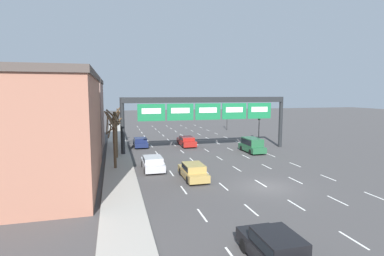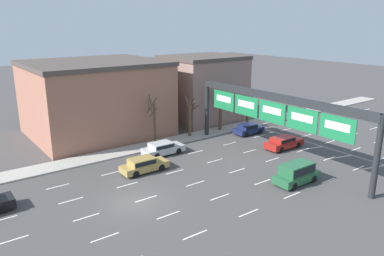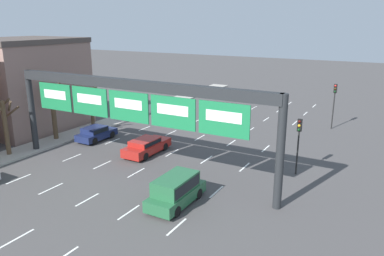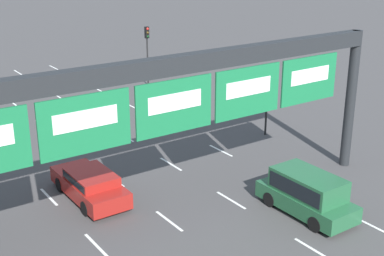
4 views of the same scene
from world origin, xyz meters
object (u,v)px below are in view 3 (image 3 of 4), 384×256
(traffic_light_mid_block, at_px, (334,97))
(tree_bare_furthest, at_px, (53,108))
(suv_green, at_px, (176,189))
(car_navy, at_px, (96,133))
(tree_bare_third, at_px, (92,104))
(sign_gantry, at_px, (131,99))
(tree_bare_second, at_px, (6,123))
(traffic_light_near_gantry, at_px, (299,135))
(car_red, at_px, (146,146))

(traffic_light_mid_block, height_order, tree_bare_furthest, tree_bare_furthest)
(suv_green, height_order, traffic_light_mid_block, traffic_light_mid_block)
(suv_green, distance_m, traffic_light_mid_block, 23.05)
(car_navy, xyz_separation_m, tree_bare_third, (-3.43, 3.29, 1.82))
(sign_gantry, height_order, tree_bare_third, sign_gantry)
(sign_gantry, height_order, car_navy, sign_gantry)
(traffic_light_mid_block, bearing_deg, car_navy, -141.29)
(sign_gantry, bearing_deg, tree_bare_second, -170.63)
(car_navy, relative_size, traffic_light_mid_block, 0.84)
(sign_gantry, height_order, traffic_light_mid_block, sign_gantry)
(traffic_light_near_gantry, bearing_deg, tree_bare_second, -160.73)
(sign_gantry, distance_m, tree_bare_third, 14.49)
(tree_bare_second, bearing_deg, tree_bare_third, 90.48)
(tree_bare_second, distance_m, tree_bare_third, 10.00)
(car_red, relative_size, suv_green, 1.08)
(car_red, relative_size, tree_bare_second, 0.94)
(sign_gantry, bearing_deg, tree_bare_furthest, 165.47)
(car_navy, distance_m, suv_green, 15.24)
(traffic_light_near_gantry, distance_m, tree_bare_third, 22.14)
(car_red, distance_m, car_navy, 6.46)
(traffic_light_mid_block, distance_m, tree_bare_second, 30.95)
(sign_gantry, relative_size, traffic_light_near_gantry, 5.23)
(car_navy, bearing_deg, sign_gantry, -30.38)
(sign_gantry, xyz_separation_m, tree_bare_third, (-11.62, 8.09, -3.08))
(tree_bare_third, bearing_deg, traffic_light_mid_block, 27.87)
(tree_bare_second, height_order, tree_bare_furthest, tree_bare_furthest)
(car_navy, relative_size, tree_bare_second, 0.78)
(sign_gantry, relative_size, tree_bare_furthest, 3.99)
(car_navy, xyz_separation_m, traffic_light_near_gantry, (18.58, 0.96, 2.30))
(suv_green, relative_size, traffic_light_mid_block, 0.94)
(traffic_light_mid_block, bearing_deg, tree_bare_third, -152.13)
(suv_green, xyz_separation_m, tree_bare_third, (-16.80, 10.60, 1.52))
(sign_gantry, bearing_deg, car_red, 113.87)
(tree_bare_second, bearing_deg, sign_gantry, 9.37)
(car_navy, height_order, traffic_light_mid_block, traffic_light_mid_block)
(traffic_light_near_gantry, height_order, traffic_light_mid_block, traffic_light_mid_block)
(tree_bare_second, distance_m, tree_bare_furthest, 4.91)
(suv_green, height_order, tree_bare_second, tree_bare_second)
(sign_gantry, bearing_deg, traffic_light_near_gantry, 29.00)
(traffic_light_near_gantry, bearing_deg, traffic_light_mid_block, 89.48)
(tree_bare_third, height_order, tree_bare_furthest, tree_bare_furthest)
(sign_gantry, relative_size, traffic_light_mid_block, 4.67)
(tree_bare_third, relative_size, tree_bare_furthest, 0.94)
(tree_bare_furthest, bearing_deg, tree_bare_second, -89.75)
(traffic_light_mid_block, height_order, tree_bare_third, tree_bare_third)
(sign_gantry, distance_m, car_navy, 10.69)
(sign_gantry, relative_size, tree_bare_third, 4.25)
(car_navy, relative_size, tree_bare_third, 0.77)
(suv_green, xyz_separation_m, traffic_light_near_gantry, (5.21, 8.26, 2.00))
(suv_green, distance_m, tree_bare_second, 16.82)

